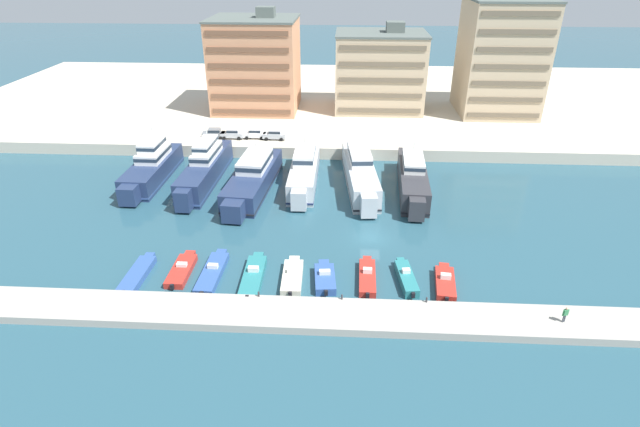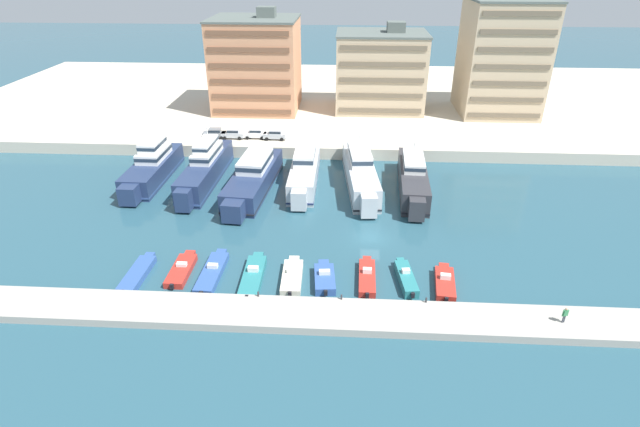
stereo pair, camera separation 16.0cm
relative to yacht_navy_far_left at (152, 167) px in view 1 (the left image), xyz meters
The scene contains 29 objects.
ground_plane 37.86m from the yacht_navy_far_left, 25.84° to the right, with size 400.00×400.00×0.00m, color #285160.
quay_promenade 56.32m from the yacht_navy_far_left, 52.83° to the left, with size 180.00×70.00×2.06m, color beige.
pier_dock 47.10m from the yacht_navy_far_left, 43.71° to the right, with size 120.00×4.89×0.86m, color #A8A399.
yacht_navy_far_left is the anchor object (origin of this frame).
yacht_navy_left 8.64m from the yacht_navy_far_left, ahead, with size 4.55×22.03×8.05m.
yacht_navy_mid_left 16.85m from the yacht_navy_far_left, ahead, with size 6.59×22.27×6.62m.
yacht_silver_center_left 24.14m from the yacht_navy_far_left, ahead, with size 4.02×19.72×6.77m.
yacht_silver_center 32.81m from the yacht_navy_far_left, ahead, with size 5.85×22.71×7.12m.
yacht_charcoal_center_right 40.77m from the yacht_navy_far_left, ahead, with size 4.87×20.92×6.65m.
motorboat_blue_far_left 27.56m from the yacht_navy_far_left, 73.91° to the right, with size 2.08×7.88×0.84m.
motorboat_red_left 28.24m from the yacht_navy_far_left, 64.12° to the right, with size 2.12×7.20×1.15m.
motorboat_blue_mid_left 30.25m from the yacht_navy_far_left, 58.22° to the right, with size 2.27×8.82×1.25m.
motorboat_teal_center_left 33.35m from the yacht_navy_far_left, 51.74° to the right, with size 2.27×8.73×1.39m.
motorboat_cream_center 36.09m from the yacht_navy_far_left, 46.14° to the right, with size 2.35×7.27×1.27m.
motorboat_blue_center_right 38.79m from the yacht_navy_far_left, 42.45° to the right, with size 2.64×6.23×1.38m.
motorboat_red_mid_right 42.00m from the yacht_navy_far_left, 37.52° to the right, with size 1.93×7.50×1.30m.
motorboat_teal_right 45.53m from the yacht_navy_far_left, 34.39° to the right, with size 2.24×6.95×1.48m.
motorboat_red_far_right 49.34m from the yacht_navy_far_left, 32.27° to the right, with size 2.64×6.81×1.46m.
car_grey_far_left 15.56m from the yacht_navy_far_left, 64.88° to the left, with size 4.19×2.11×1.80m.
car_silver_left 17.31m from the yacht_navy_far_left, 54.84° to the left, with size 4.10×1.93×1.80m.
car_white_mid_left 20.15m from the yacht_navy_far_left, 45.88° to the left, with size 4.12×1.95×1.80m.
car_silver_center_left 22.57m from the yacht_navy_far_left, 38.53° to the left, with size 4.13×1.98×1.80m.
apartment_block_far_left 37.07m from the yacht_navy_far_left, 71.58° to the left, with size 17.55×16.12×20.41m.
apartment_block_left 51.70m from the yacht_navy_far_left, 43.41° to the left, with size 18.41×13.98×17.67m.
apartment_block_mid_left 71.02m from the yacht_navy_far_left, 29.09° to the left, with size 15.43×16.10×24.21m.
pedestrian_near_edge 61.28m from the yacht_navy_far_left, 32.21° to the right, with size 0.64×0.35×1.71m.
bollard_west 37.45m from the yacht_navy_far_left, 54.11° to the right, with size 0.20×0.20×0.61m.
bollard_west_mid 43.04m from the yacht_navy_far_left, 44.81° to the right, with size 0.20×0.20×0.61m.
bollard_east_mid 49.50m from the yacht_navy_far_left, 37.80° to the right, with size 0.20×0.20×0.61m.
Camera 1 is at (-3.48, -54.83, 32.58)m, focal length 28.00 mm.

